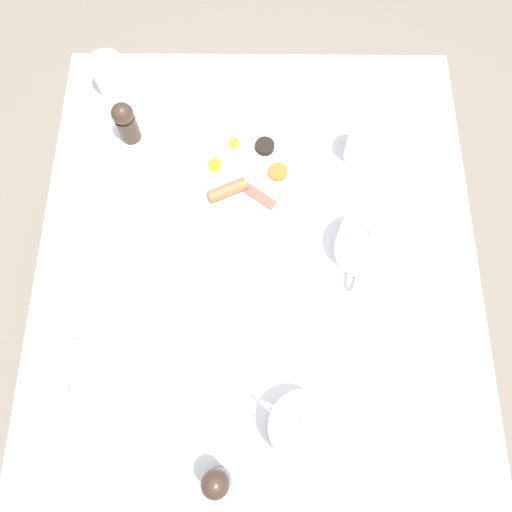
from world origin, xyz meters
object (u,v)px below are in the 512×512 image
at_px(teapot_near, 301,428).
at_px(teapot_far, 365,243).
at_px(teacup_with_saucer_left, 68,363).
at_px(fork_by_plate, 129,476).
at_px(breakfast_plate, 243,171).
at_px(water_glass_short, 361,144).
at_px(pepper_grinder, 124,122).
at_px(napkin_folded, 397,101).
at_px(salt_grinder, 215,483).
at_px(spoon_for_tea, 93,210).
at_px(water_glass_tall, 109,75).
at_px(knife_by_plate, 202,286).
at_px(fork_spare, 303,93).

distance_m(teapot_near, teapot_far, 0.39).
height_order(teacup_with_saucer_left, fork_by_plate, teacup_with_saucer_left).
bearing_deg(teapot_near, breakfast_plate, -48.56).
bearing_deg(water_glass_short, teapot_far, -91.62).
bearing_deg(pepper_grinder, teapot_far, -28.52).
height_order(breakfast_plate, napkin_folded, breakfast_plate).
bearing_deg(fork_by_plate, salt_grinder, -1.78).
relative_size(breakfast_plate, teapot_near, 1.44).
xyz_separation_m(breakfast_plate, teapot_near, (0.12, -0.56, 0.04)).
distance_m(teapot_near, spoon_for_tea, 0.65).
bearing_deg(water_glass_tall, salt_grinder, -72.10).
xyz_separation_m(breakfast_plate, water_glass_short, (0.27, 0.05, 0.04)).
xyz_separation_m(breakfast_plate, spoon_for_tea, (-0.34, -0.10, -0.01)).
bearing_deg(fork_by_plate, breakfast_plate, 72.47).
relative_size(salt_grinder, knife_by_plate, 0.60).
xyz_separation_m(napkin_folded, knife_by_plate, (-0.46, -0.48, -0.00)).
xyz_separation_m(water_glass_tall, pepper_grinder, (0.05, -0.14, 0.01)).
xyz_separation_m(teapot_far, salt_grinder, (-0.30, -0.46, 0.01)).
height_order(teapot_near, knife_by_plate, teapot_near).
xyz_separation_m(teapot_far, teacup_with_saucer_left, (-0.60, -0.25, -0.02)).
xyz_separation_m(salt_grinder, fork_by_plate, (-0.17, 0.01, -0.06)).
xyz_separation_m(teapot_near, knife_by_plate, (-0.20, 0.28, -0.05)).
bearing_deg(napkin_folded, teapot_near, -108.55).
bearing_deg(spoon_for_tea, salt_grinder, -61.70).
bearing_deg(spoon_for_tea, fork_spare, 34.00).
xyz_separation_m(teapot_near, water_glass_short, (0.15, 0.61, 0.00)).
bearing_deg(knife_by_plate, pepper_grinder, 116.89).
xyz_separation_m(water_glass_tall, salt_grinder, (0.29, -0.89, 0.01)).
bearing_deg(teapot_near, water_glass_short, -74.19).
distance_m(teapot_near, napkin_folded, 0.80).
bearing_deg(teapot_near, water_glass_tall, -31.27).
bearing_deg(knife_by_plate, fork_spare, 65.62).
bearing_deg(water_glass_short, salt_grinder, -113.48).
relative_size(teapot_near, fork_spare, 1.51).
bearing_deg(pepper_grinder, teapot_near, -59.30).
xyz_separation_m(teapot_near, napkin_folded, (0.26, 0.76, -0.05)).
xyz_separation_m(teapot_near, salt_grinder, (-0.16, -0.09, 0.01)).
bearing_deg(knife_by_plate, fork_by_plate, -108.03).
bearing_deg(teacup_with_saucer_left, water_glass_tall, 88.99).
bearing_deg(salt_grinder, teacup_with_saucer_left, 144.93).
height_order(teapot_near, napkin_folded, teapot_near).
bearing_deg(water_glass_short, teapot_near, -103.78).
relative_size(teapot_far, teacup_with_saucer_left, 1.45).
height_order(water_glass_short, fork_spare, water_glass_short).
relative_size(breakfast_plate, spoon_for_tea, 1.93).
distance_m(breakfast_plate, fork_by_plate, 0.68).
xyz_separation_m(teapot_near, spoon_for_tea, (-0.45, 0.46, -0.05)).
height_order(water_glass_tall, salt_grinder, salt_grinder).
xyz_separation_m(teacup_with_saucer_left, spoon_for_tea, (0.00, 0.34, -0.03)).
bearing_deg(knife_by_plate, spoon_for_tea, 145.18).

